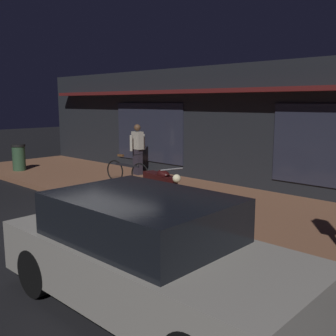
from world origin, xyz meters
TOP-DOWN VIEW (x-y plane):
  - ground_plane at (0.00, 0.00)m, footprint 60.00×60.00m
  - sidewalk_slab at (0.00, 3.00)m, footprint 18.00×4.00m
  - storefront_building at (0.00, 6.39)m, footprint 18.00×3.30m
  - motorcycle at (0.51, 1.81)m, footprint 1.67×0.68m
  - bicycle_parked at (-2.07, 3.02)m, footprint 1.65×0.42m
  - person_photographer at (-2.94, 4.23)m, footprint 0.40×0.61m
  - trash_bin at (-6.57, 1.88)m, footprint 0.48×0.48m
  - parked_car_near at (3.39, -1.31)m, footprint 4.12×1.81m

SIDE VIEW (x-z plane):
  - ground_plane at x=0.00m, z-range 0.00..0.00m
  - sidewalk_slab at x=0.00m, z-range 0.00..0.15m
  - bicycle_parked at x=-2.07m, z-range 0.05..0.96m
  - trash_bin at x=-6.57m, z-range 0.16..1.09m
  - motorcycle at x=0.51m, z-range 0.16..1.13m
  - parked_car_near at x=3.39m, z-range -0.01..1.41m
  - person_photographer at x=-2.94m, z-range 0.19..1.86m
  - storefront_building at x=0.00m, z-range 0.00..3.60m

